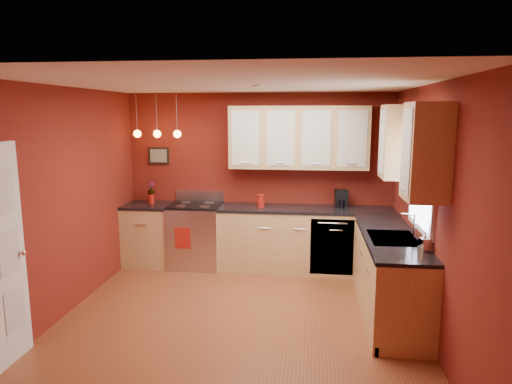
# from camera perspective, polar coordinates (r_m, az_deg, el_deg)

# --- Properties ---
(floor) EXTENTS (4.20, 4.20, 0.00)m
(floor) POSITION_cam_1_polar(r_m,az_deg,el_deg) (5.31, -2.32, -15.85)
(floor) COLOR brown
(floor) RESTS_ON ground
(ceiling) EXTENTS (4.00, 4.20, 0.02)m
(ceiling) POSITION_cam_1_polar(r_m,az_deg,el_deg) (4.79, -2.54, 13.41)
(ceiling) COLOR white
(ceiling) RESTS_ON wall_back
(wall_back) EXTENTS (4.00, 0.02, 2.60)m
(wall_back) POSITION_cam_1_polar(r_m,az_deg,el_deg) (6.94, 0.33, 1.56)
(wall_back) COLOR maroon
(wall_back) RESTS_ON floor
(wall_front) EXTENTS (4.00, 0.02, 2.60)m
(wall_front) POSITION_cam_1_polar(r_m,az_deg,el_deg) (2.91, -9.11, -10.43)
(wall_front) COLOR maroon
(wall_front) RESTS_ON floor
(wall_left) EXTENTS (0.02, 4.20, 2.60)m
(wall_left) POSITION_cam_1_polar(r_m,az_deg,el_deg) (5.56, -23.22, -1.33)
(wall_left) COLOR maroon
(wall_left) RESTS_ON floor
(wall_right) EXTENTS (0.02, 4.20, 2.60)m
(wall_right) POSITION_cam_1_polar(r_m,az_deg,el_deg) (4.98, 20.94, -2.41)
(wall_right) COLOR maroon
(wall_right) RESTS_ON floor
(base_cabinets_back_left) EXTENTS (0.70, 0.60, 0.90)m
(base_cabinets_back_left) POSITION_cam_1_polar(r_m,az_deg,el_deg) (7.20, -13.18, -5.31)
(base_cabinets_back_left) COLOR tan
(base_cabinets_back_left) RESTS_ON floor
(base_cabinets_back_right) EXTENTS (2.54, 0.60, 0.90)m
(base_cabinets_back_right) POSITION_cam_1_polar(r_m,az_deg,el_deg) (6.78, 6.21, -6.05)
(base_cabinets_back_right) COLOR tan
(base_cabinets_back_right) RESTS_ON floor
(base_cabinets_right) EXTENTS (0.60, 2.10, 0.90)m
(base_cabinets_right) POSITION_cam_1_polar(r_m,az_deg,el_deg) (5.57, 16.23, -9.96)
(base_cabinets_right) COLOR tan
(base_cabinets_right) RESTS_ON floor
(counter_back_left) EXTENTS (0.70, 0.62, 0.04)m
(counter_back_left) POSITION_cam_1_polar(r_m,az_deg,el_deg) (7.09, -13.33, -1.64)
(counter_back_left) COLOR black
(counter_back_left) RESTS_ON base_cabinets_back_left
(counter_back_right) EXTENTS (2.54, 0.62, 0.04)m
(counter_back_right) POSITION_cam_1_polar(r_m,az_deg,el_deg) (6.67, 6.28, -2.16)
(counter_back_right) COLOR black
(counter_back_right) RESTS_ON base_cabinets_back_right
(counter_right) EXTENTS (0.62, 2.10, 0.04)m
(counter_right) POSITION_cam_1_polar(r_m,az_deg,el_deg) (5.44, 16.47, -5.29)
(counter_right) COLOR black
(counter_right) RESTS_ON base_cabinets_right
(gas_range) EXTENTS (0.76, 0.64, 1.11)m
(gas_range) POSITION_cam_1_polar(r_m,az_deg,el_deg) (6.98, -7.52, -5.35)
(gas_range) COLOR silver
(gas_range) RESTS_ON floor
(dishwasher_front) EXTENTS (0.60, 0.02, 0.80)m
(dishwasher_front) POSITION_cam_1_polar(r_m,az_deg,el_deg) (6.51, 9.46, -6.80)
(dishwasher_front) COLOR silver
(dishwasher_front) RESTS_ON base_cabinets_back_right
(sink) EXTENTS (0.50, 0.70, 0.33)m
(sink) POSITION_cam_1_polar(r_m,az_deg,el_deg) (5.29, 16.76, -5.76)
(sink) COLOR gray
(sink) RESTS_ON counter_right
(window) EXTENTS (0.06, 1.02, 1.22)m
(window) POSITION_cam_1_polar(r_m,az_deg,el_deg) (5.20, 20.14, 2.48)
(window) COLOR white
(window) RESTS_ON wall_right
(upper_cabinets_back) EXTENTS (2.00, 0.35, 0.90)m
(upper_cabinets_back) POSITION_cam_1_polar(r_m,az_deg,el_deg) (6.66, 5.34, 6.79)
(upper_cabinets_back) COLOR tan
(upper_cabinets_back) RESTS_ON wall_back
(upper_cabinets_right) EXTENTS (0.35, 1.95, 0.90)m
(upper_cabinets_right) POSITION_cam_1_polar(r_m,az_deg,el_deg) (5.17, 18.63, 5.44)
(upper_cabinets_right) COLOR tan
(upper_cabinets_right) RESTS_ON wall_right
(wall_picture) EXTENTS (0.32, 0.03, 0.26)m
(wall_picture) POSITION_cam_1_polar(r_m,az_deg,el_deg) (7.22, -12.05, 4.46)
(wall_picture) COLOR black
(wall_picture) RESTS_ON wall_back
(pendant_lights) EXTENTS (0.71, 0.11, 0.66)m
(pendant_lights) POSITION_cam_1_polar(r_m,az_deg,el_deg) (6.85, -12.25, 7.18)
(pendant_lights) COLOR gray
(pendant_lights) RESTS_ON ceiling
(red_canister) EXTENTS (0.12, 0.12, 0.18)m
(red_canister) POSITION_cam_1_polar(r_m,az_deg,el_deg) (6.67, 0.60, -1.10)
(red_canister) COLOR maroon
(red_canister) RESTS_ON counter_back_right
(red_vase) EXTENTS (0.09, 0.09, 0.14)m
(red_vase) POSITION_cam_1_polar(r_m,az_deg,el_deg) (7.13, -12.96, -0.82)
(red_vase) COLOR maroon
(red_vase) RESTS_ON counter_back_left
(flowers) EXTENTS (0.14, 0.14, 0.20)m
(flowers) POSITION_cam_1_polar(r_m,az_deg,el_deg) (7.10, -13.01, 0.38)
(flowers) COLOR maroon
(flowers) RESTS_ON red_vase
(coffee_maker) EXTENTS (0.19, 0.19, 0.26)m
(coffee_maker) POSITION_cam_1_polar(r_m,az_deg,el_deg) (6.77, 10.61, -0.89)
(coffee_maker) COLOR black
(coffee_maker) RESTS_ON counter_back_right
(soap_pump) EXTENTS (0.12, 0.12, 0.21)m
(soap_pump) POSITION_cam_1_polar(r_m,az_deg,el_deg) (4.85, 20.35, -5.84)
(soap_pump) COLOR white
(soap_pump) RESTS_ON counter_right
(dish_towel) EXTENTS (0.23, 0.02, 0.31)m
(dish_towel) POSITION_cam_1_polar(r_m,az_deg,el_deg) (6.69, -9.16, -5.71)
(dish_towel) COLOR maroon
(dish_towel) RESTS_ON gas_range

